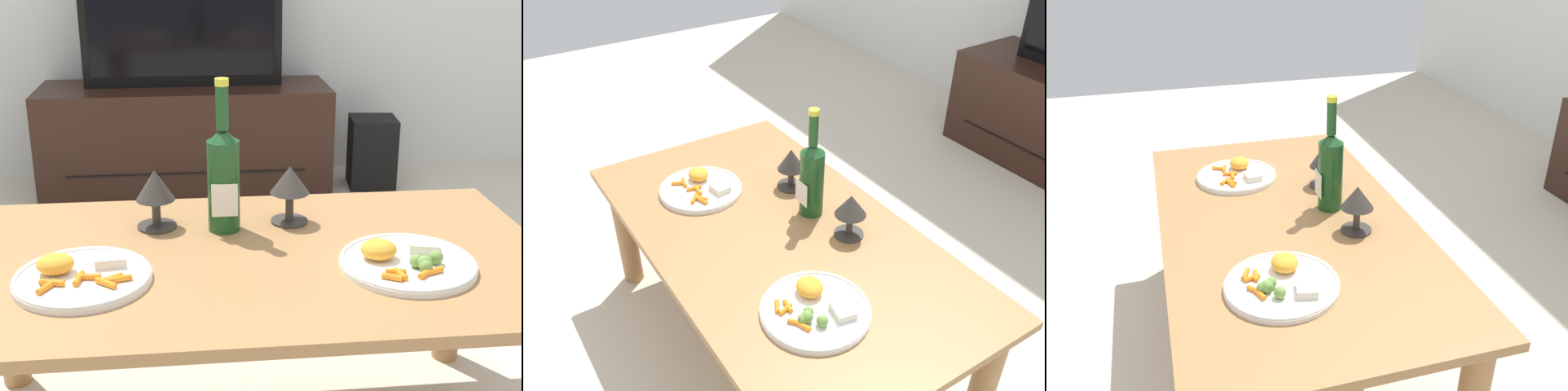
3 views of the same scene
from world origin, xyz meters
The scene contains 7 objects.
ground_plane centered at (0.00, 0.00, 0.00)m, with size 6.40×6.40×0.00m, color beige.
dining_table centered at (0.00, 0.00, 0.39)m, with size 1.28×0.71×0.47m.
wine_bottle centered at (-0.03, 0.14, 0.60)m, with size 0.07×0.07×0.34m.
goblet_left centered at (-0.19, 0.17, 0.56)m, with size 0.09×0.09×0.14m.
goblet_right centered at (0.12, 0.17, 0.56)m, with size 0.09×0.09×0.14m.
dinner_plate_left centered at (-0.32, -0.09, 0.48)m, with size 0.26×0.26×0.05m.
dinner_plate_right centered at (0.31, -0.09, 0.48)m, with size 0.27×0.27×0.05m.
Camera 2 is at (1.11, -0.69, 1.48)m, focal length 39.40 mm.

